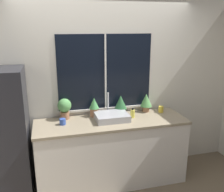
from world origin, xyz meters
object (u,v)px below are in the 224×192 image
potted_plant_center_left (94,106)px  potted_plant_far_right (146,101)px  potted_plant_far_left (65,107)px  soap_bottle (133,113)px  mug_blue (63,122)px  mug_yellow (161,109)px  potted_plant_center_right (121,103)px  sink (112,117)px

potted_plant_center_left → potted_plant_far_right: 0.79m
potted_plant_far_left → soap_bottle: bearing=-11.7°
mug_blue → mug_yellow: 1.46m
potted_plant_center_left → potted_plant_center_right: potted_plant_center_right is taller
potted_plant_far_left → potted_plant_center_right: 0.81m
sink → potted_plant_far_right: bearing=19.0°
sink → mug_yellow: size_ratio=4.81×
sink → mug_blue: sink is taller
soap_bottle → mug_yellow: (0.48, 0.10, -0.01)m
sink → potted_plant_center_left: bearing=135.2°
sink → potted_plant_far_left: 0.66m
potted_plant_far_left → potted_plant_center_left: bearing=0.0°
potted_plant_far_right → mug_yellow: (0.20, -0.09, -0.11)m
potted_plant_center_left → potted_plant_far_right: potted_plant_far_right is taller
soap_bottle → potted_plant_far_right: bearing=34.4°
sink → potted_plant_center_left: (-0.20, 0.20, 0.10)m
sink → potted_plant_center_right: 0.30m
potted_plant_far_left → mug_blue: 0.25m
potted_plant_center_right → potted_plant_far_right: potted_plant_center_right is taller
sink → soap_bottle: sink is taller
potted_plant_far_left → potted_plant_far_right: 1.20m
soap_bottle → mug_blue: bearing=-179.1°
sink → mug_blue: (-0.66, -0.00, -0.01)m
mug_blue → potted_plant_center_right: bearing=13.6°
potted_plant_center_right → potted_plant_far_right: 0.40m
potted_plant_far_right → mug_blue: bearing=-170.6°
potted_plant_center_right → potted_plant_far_right: size_ratio=1.02×
potted_plant_far_left → potted_plant_center_right: size_ratio=1.04×
soap_bottle → mug_yellow: size_ratio=1.53×
sink → potted_plant_far_left: size_ratio=1.54×
potted_plant_center_left → mug_yellow: bearing=-5.2°
sink → potted_plant_center_left: 0.31m
sink → mug_yellow: sink is taller
sink → soap_bottle: (0.31, 0.01, 0.01)m
potted_plant_far_left → mug_blue: size_ratio=3.57×
potted_plant_center_right → mug_blue: potted_plant_center_right is taller
potted_plant_far_right → potted_plant_far_left: bearing=-180.0°
potted_plant_center_left → mug_blue: 0.52m
potted_plant_center_left → mug_blue: size_ratio=3.36×
sink → mug_blue: size_ratio=5.51×
sink → potted_plant_center_left: size_ratio=1.64×
sink → potted_plant_far_right: sink is taller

